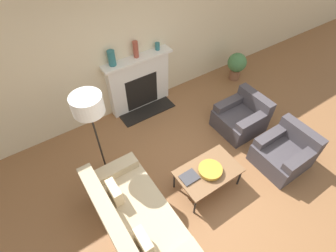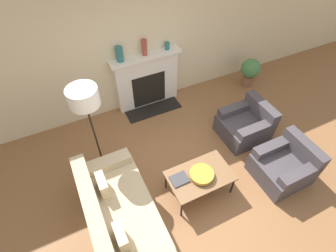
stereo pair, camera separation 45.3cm
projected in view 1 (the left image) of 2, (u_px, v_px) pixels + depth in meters
name	position (u px, v px, depth m)	size (l,w,h in m)	color
ground_plane	(201.00, 182.00, 4.47)	(18.00, 18.00, 0.00)	brown
wall_back	(126.00, 44.00, 4.81)	(18.00, 0.06, 2.90)	beige
fireplace	(139.00, 83.00, 5.40)	(1.44, 0.59, 1.20)	silver
couch	(135.00, 221.00, 3.68)	(0.90, 1.82, 0.81)	tan
armchair_near	(284.00, 152.00, 4.57)	(0.85, 0.79, 0.71)	#423D42
armchair_far	(241.00, 117.00, 5.16)	(0.85, 0.79, 0.71)	#423D42
coffee_table	(208.00, 172.00, 4.13)	(1.00, 0.63, 0.43)	brown
bowl	(210.00, 170.00, 4.06)	(0.38, 0.38, 0.08)	#BC8E2D
book	(189.00, 177.00, 4.01)	(0.27, 0.22, 0.02)	#38383D
floor_lamp	(89.00, 110.00, 3.50)	(0.43, 0.43, 1.74)	black
mantel_vase_left	(112.00, 58.00, 4.67)	(0.14, 0.14, 0.29)	#28666B
mantel_vase_center_left	(136.00, 49.00, 4.85)	(0.10, 0.10, 0.32)	brown
mantel_vase_center_right	(157.00, 46.00, 5.09)	(0.09, 0.09, 0.14)	#28666B
potted_plant	(237.00, 64.00, 6.20)	(0.45, 0.45, 0.68)	brown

